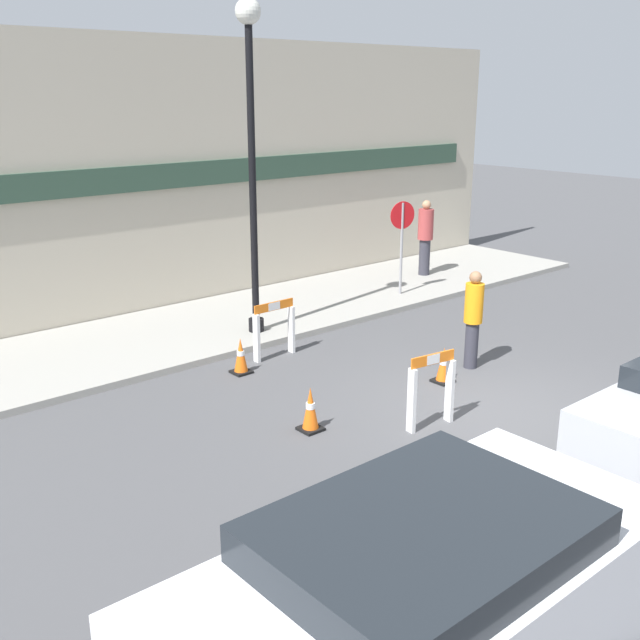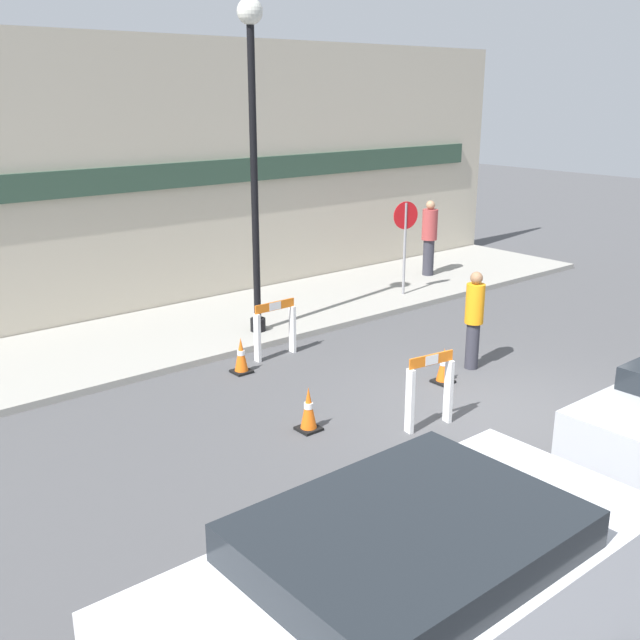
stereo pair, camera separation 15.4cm
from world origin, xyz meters
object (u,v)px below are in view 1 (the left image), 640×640
streetlamp_post (251,128)px  person_pedestrian (425,235)px  stop_sign (402,232)px  parked_car_0 (421,618)px  person_worker (473,316)px

streetlamp_post → person_pedestrian: streetlamp_post is taller
streetlamp_post → stop_sign: bearing=1.5°
stop_sign → streetlamp_post: bearing=15.5°
person_pedestrian → streetlamp_post: bearing=-0.6°
streetlamp_post → parked_car_0: bearing=-118.8°
parked_car_0 → stop_sign: bearing=44.2°
streetlamp_post → parked_car_0: size_ratio=1.49×
person_pedestrian → parked_car_0: person_pedestrian is taller
streetlamp_post → person_worker: streetlamp_post is taller
person_worker → person_pedestrian: person_pedestrian is taller
stop_sign → parked_car_0: size_ratio=0.52×
streetlamp_post → person_worker: bearing=-64.0°
streetlamp_post → person_pedestrian: size_ratio=3.20×
person_pedestrian → parked_car_0: bearing=31.4°
person_pedestrian → person_worker: bearing=39.0°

